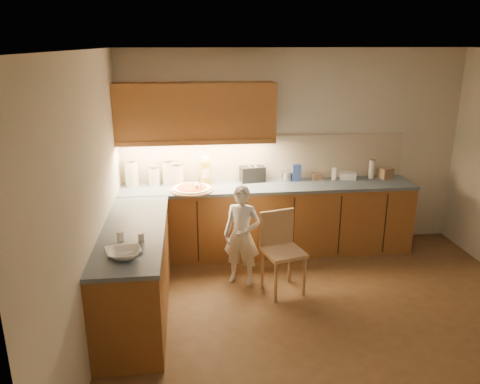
{
  "coord_description": "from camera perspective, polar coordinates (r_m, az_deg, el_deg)",
  "views": [
    {
      "loc": [
        -1.39,
        -3.94,
        2.66
      ],
      "look_at": [
        -0.8,
        1.2,
        1.0
      ],
      "focal_mm": 35.0,
      "sensor_mm": 36.0,
      "label": 1
    }
  ],
  "objects": [
    {
      "name": "l_counter",
      "position": [
        5.65,
        -1.3,
        -5.11
      ],
      "size": [
        3.77,
        2.62,
        0.92
      ],
      "color": "brown",
      "rests_on": "ground"
    },
    {
      "name": "card_box_b",
      "position": [
        6.56,
        17.31,
        2.22
      ],
      "size": [
        0.22,
        0.2,
        0.14
      ],
      "primitive_type": "cube",
      "rotation": [
        0.0,
        0.0,
        0.4
      ],
      "color": "#A68059",
      "rests_on": "l_counter"
    },
    {
      "name": "canister_a",
      "position": [
        6.04,
        -13.08,
        2.33
      ],
      "size": [
        0.18,
        0.18,
        0.35
      ],
      "rotation": [
        0.0,
        0.0,
        -0.07
      ],
      "color": "silver",
      "rests_on": "l_counter"
    },
    {
      "name": "spice_jar_b",
      "position": [
        4.39,
        -11.97,
        -5.44
      ],
      "size": [
        0.07,
        0.07,
        0.08
      ],
      "primitive_type": "cylinder",
      "rotation": [
        0.0,
        0.0,
        -0.34
      ],
      "color": "silver",
      "rests_on": "l_counter"
    },
    {
      "name": "steel_pot",
      "position": [
        6.19,
        5.74,
        1.94
      ],
      "size": [
        0.15,
        0.15,
        0.12
      ],
      "color": "#B9B9BE",
      "rests_on": "l_counter"
    },
    {
      "name": "blue_box",
      "position": [
        6.17,
        6.89,
        2.36
      ],
      "size": [
        0.11,
        0.08,
        0.22
      ],
      "primitive_type": "cube",
      "rotation": [
        0.0,
        0.0,
        -0.03
      ],
      "color": "#304691",
      "rests_on": "l_counter"
    },
    {
      "name": "pizza_on_board",
      "position": [
        5.76,
        -5.86,
        0.37
      ],
      "size": [
        0.53,
        0.53,
        0.21
      ],
      "rotation": [
        0.0,
        0.0,
        -0.14
      ],
      "color": "tan",
      "rests_on": "l_counter"
    },
    {
      "name": "canister_d",
      "position": [
        6.03,
        -7.7,
        2.27
      ],
      "size": [
        0.18,
        0.18,
        0.28
      ],
      "rotation": [
        0.0,
        0.0,
        0.0
      ],
      "color": "white",
      "rests_on": "l_counter"
    },
    {
      "name": "wooden_chair",
      "position": [
        5.2,
        4.99,
        -6.55
      ],
      "size": [
        0.5,
        0.5,
        0.9
      ],
      "rotation": [
        0.0,
        0.0,
        0.26
      ],
      "color": "tan",
      "rests_on": "ground"
    },
    {
      "name": "mixing_bowl",
      "position": [
        4.11,
        -13.89,
        -7.31
      ],
      "size": [
        0.28,
        0.28,
        0.07
      ],
      "primitive_type": "imported",
      "rotation": [
        0.0,
        0.0,
        0.04
      ],
      "color": "white",
      "rests_on": "l_counter"
    },
    {
      "name": "tall_jar",
      "position": [
        6.47,
        15.77,
        2.74
      ],
      "size": [
        0.08,
        0.08,
        0.26
      ],
      "rotation": [
        0.0,
        0.0,
        -0.15
      ],
      "color": "silver",
      "rests_on": "l_counter"
    },
    {
      "name": "canister_c",
      "position": [
        6.02,
        -8.66,
        2.47
      ],
      "size": [
        0.18,
        0.18,
        0.33
      ],
      "rotation": [
        0.0,
        0.0,
        0.19
      ],
      "color": "silver",
      "rests_on": "l_counter"
    },
    {
      "name": "toaster",
      "position": [
        6.11,
        1.53,
        2.21
      ],
      "size": [
        0.33,
        0.22,
        0.21
      ],
      "rotation": [
        0.0,
        0.0,
        0.14
      ],
      "color": "black",
      "rests_on": "l_counter"
    },
    {
      "name": "upper_cabinets",
      "position": [
        5.82,
        -5.43,
        9.7
      ],
      "size": [
        1.95,
        0.36,
        0.73
      ],
      "color": "brown",
      "rests_on": "ground"
    },
    {
      "name": "child",
      "position": [
        5.31,
        0.24,
        -5.3
      ],
      "size": [
        0.5,
        0.42,
        1.16
      ],
      "primitive_type": "imported",
      "rotation": [
        0.0,
        0.0,
        -0.4
      ],
      "color": "silver",
      "rests_on": "ground"
    },
    {
      "name": "flat_pack",
      "position": [
        6.39,
        13.01,
        1.93
      ],
      "size": [
        0.24,
        0.19,
        0.08
      ],
      "primitive_type": "cube",
      "rotation": [
        0.0,
        0.0,
        -0.25
      ],
      "color": "silver",
      "rests_on": "l_counter"
    },
    {
      "name": "spice_jar_a",
      "position": [
        4.44,
        -14.39,
        -5.21
      ],
      "size": [
        0.08,
        0.08,
        0.09
      ],
      "primitive_type": "cylinder",
      "rotation": [
        0.0,
        0.0,
        -0.24
      ],
      "color": "white",
      "rests_on": "l_counter"
    },
    {
      "name": "room",
      "position": [
        4.29,
        12.58,
        4.12
      ],
      "size": [
        4.54,
        4.5,
        2.62
      ],
      "color": "#51351B",
      "rests_on": "ground"
    },
    {
      "name": "oil_jug",
      "position": [
        5.99,
        -4.22,
        2.48
      ],
      "size": [
        0.13,
        0.1,
        0.36
      ],
      "rotation": [
        0.0,
        0.0,
        0.11
      ],
      "color": "#ACA122",
      "rests_on": "l_counter"
    },
    {
      "name": "canister_b",
      "position": [
        6.03,
        -10.41,
        2.0
      ],
      "size": [
        0.15,
        0.15,
        0.26
      ],
      "rotation": [
        0.0,
        0.0,
        0.33
      ],
      "color": "white",
      "rests_on": "l_counter"
    },
    {
      "name": "white_bottle",
      "position": [
        6.31,
        11.36,
        2.18
      ],
      "size": [
        0.07,
        0.07,
        0.16
      ],
      "primitive_type": "cube",
      "rotation": [
        0.0,
        0.0,
        -0.38
      ],
      "color": "silver",
      "rests_on": "l_counter"
    },
    {
      "name": "dough_cloth",
      "position": [
        4.24,
        -14.05,
        -6.84
      ],
      "size": [
        0.34,
        0.3,
        0.02
      ],
      "primitive_type": "cube",
      "rotation": [
        0.0,
        0.0,
        0.27
      ],
      "color": "white",
      "rests_on": "l_counter"
    },
    {
      "name": "backsplash",
      "position": [
        6.18,
        3.09,
        4.2
      ],
      "size": [
        3.75,
        0.02,
        0.58
      ],
      "primitive_type": "cube",
      "color": "#C5B599",
      "rests_on": "l_counter"
    },
    {
      "name": "card_box_a",
      "position": [
        6.29,
        9.39,
        1.91
      ],
      "size": [
        0.13,
        0.1,
        0.09
      ],
      "primitive_type": "cube",
      "rotation": [
        0.0,
        0.0,
        0.04
      ],
      "color": "tan",
      "rests_on": "l_counter"
    }
  ]
}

